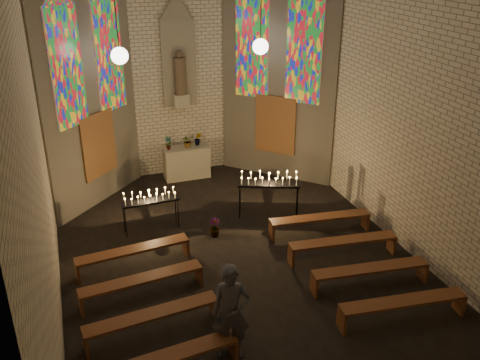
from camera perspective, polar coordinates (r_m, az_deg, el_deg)
The scene contains 18 objects.
floor at distance 12.40m, azimuth 0.41°, elevation -9.50°, with size 12.00×12.00×0.00m, color black.
room at distance 13.88m, azimuth -4.22°, elevation 11.05°, with size 8.22×12.43×7.00m.
altar at distance 16.80m, azimuth -5.72°, elevation 1.90°, with size 1.40×0.60×1.00m, color #B8B496.
flower_vase_left at distance 16.42m, azimuth -7.68°, elevation 3.92°, with size 0.22×0.15×0.43m, color #4C723F.
flower_vase_center at distance 16.56m, azimuth -5.59°, elevation 4.18°, with size 0.37×0.32×0.41m, color #4C723F.
flower_vase_right at distance 16.71m, azimuth -4.53°, elevation 4.41°, with size 0.23×0.18×0.41m, color #4C723F.
aisle_flower_pot at distance 13.56m, azimuth -2.72°, elevation -5.09°, with size 0.27×0.27×0.48m, color #4C723F.
votive_stand_left at distance 13.70m, azimuth -9.59°, elevation -1.95°, with size 1.46×0.39×1.06m.
votive_stand_right at distance 14.16m, azimuth 3.10°, elevation -0.11°, with size 1.68×0.96×1.21m.
pew_left_0 at distance 12.50m, azimuth -11.34°, elevation -7.54°, with size 2.61×0.64×0.50m.
pew_right_0 at distance 13.72m, azimuth 8.51°, elevation -4.20°, with size 2.61×0.64×0.50m.
pew_left_1 at distance 11.50m, azimuth -10.44°, elevation -10.59°, with size 2.61×0.64×0.50m.
pew_right_1 at distance 12.82m, azimuth 10.93°, elevation -6.62°, with size 2.61×0.64×0.50m.
pew_left_2 at distance 10.54m, azimuth -9.34°, elevation -14.20°, with size 2.61×0.64×0.50m.
pew_right_2 at distance 11.97m, azimuth 13.72°, elevation -9.38°, with size 2.61×0.64×0.50m.
pew_left_3 at distance 9.64m, azimuth -7.99°, elevation -18.51°, with size 2.61×0.64×0.50m.
pew_right_3 at distance 11.18m, azimuth 16.99°, elevation -12.52°, with size 2.61×0.64×0.50m.
visitor at distance 9.67m, azimuth -0.96°, elevation -13.90°, with size 0.68×0.45×1.86m, color #44454E.
Camera 1 is at (-3.40, -9.69, 6.96)m, focal length 40.00 mm.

